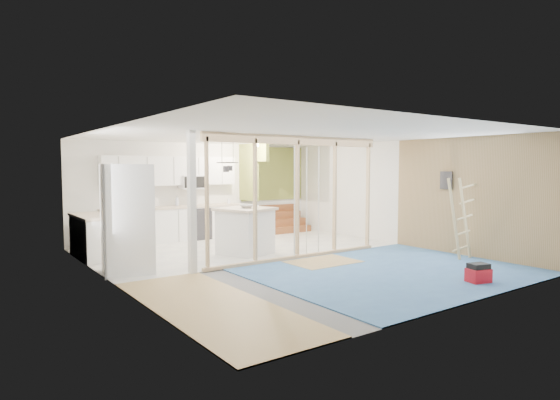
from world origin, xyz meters
TOP-DOWN VIEW (x-y plane):
  - room at (0.00, 0.00)m, footprint 7.01×8.01m
  - floor_overlays at (0.07, 0.06)m, footprint 7.00×8.00m
  - stud_frame at (-0.24, -0.00)m, footprint 4.66×0.14m
  - base_cabinets at (-1.61, 3.36)m, footprint 4.45×2.24m
  - upper_cabinets at (-0.84, 3.82)m, footprint 3.60×0.41m
  - green_partition at (2.04, 3.66)m, footprint 2.25×1.51m
  - pot_rack at (-0.31, 1.89)m, footprint 0.52×0.52m
  - sheathing_panel at (3.48, -2.00)m, footprint 0.02×4.00m
  - electrical_panel at (3.43, -1.40)m, footprint 0.04×0.30m
  - ceiling_light at (1.40, 3.00)m, footprint 0.32×0.32m
  - fridge at (-3.02, 0.75)m, footprint 1.01×0.98m
  - island at (-0.31, 1.10)m, footprint 1.36×1.36m
  - bowl at (-0.32, 1.03)m, footprint 0.31×0.31m
  - soap_bottle_a at (-0.77, 3.79)m, footprint 0.12×0.12m
  - soap_bottle_b at (0.70, 3.65)m, footprint 0.09×0.09m
  - toolbox at (1.51, -3.40)m, footprint 0.41×0.35m
  - ladder at (3.03, -2.05)m, footprint 0.92×0.11m

SIDE VIEW (x-z plane):
  - floor_overlays at x=0.07m, z-range 0.00..0.02m
  - toolbox at x=1.51m, z-range -0.01..0.33m
  - base_cabinets at x=-1.61m, z-range 0.00..0.93m
  - island at x=-0.31m, z-range 0.00..1.04m
  - ladder at x=3.03m, z-range 0.02..1.73m
  - green_partition at x=2.04m, z-range -0.36..2.24m
  - fridge at x=-3.02m, z-range 0.00..2.00m
  - soap_bottle_b at x=0.70m, z-range 0.93..1.10m
  - soap_bottle_a at x=-0.77m, z-range 0.93..1.20m
  - bowl at x=-0.32m, z-range 1.04..1.12m
  - sheathing_panel at x=3.48m, z-range 0.00..2.60m
  - room at x=0.00m, z-range 0.00..2.61m
  - stud_frame at x=-0.24m, z-range 0.29..2.89m
  - electrical_panel at x=3.43m, z-range 1.45..1.85m
  - upper_cabinets at x=-0.84m, z-range 1.39..2.25m
  - pot_rack at x=-0.31m, z-range 1.64..2.36m
  - ceiling_light at x=1.40m, z-range 2.50..2.58m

